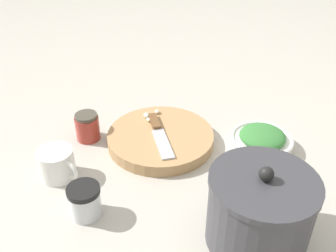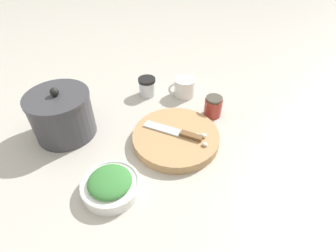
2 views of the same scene
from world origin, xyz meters
name	(u,v)px [view 2 (image 2 of 2)]	position (x,y,z in m)	size (l,w,h in m)	color
ground_plane	(158,149)	(0.00, 0.00, 0.00)	(5.00, 5.00, 0.00)	#B2ADA3
cutting_board	(176,138)	(0.04, -0.06, 0.02)	(0.29, 0.29, 0.03)	tan
chef_knife	(176,132)	(0.05, -0.06, 0.04)	(0.09, 0.21, 0.01)	brown
garlic_cloves	(203,138)	(0.03, -0.14, 0.04)	(0.06, 0.05, 0.02)	#E8E5C5
herb_bowl	(110,185)	(-0.18, 0.10, 0.03)	(0.17, 0.17, 0.06)	silver
spice_jar	(147,87)	(0.31, 0.09, 0.04)	(0.07, 0.07, 0.08)	silver
coffee_mug	(184,87)	(0.33, -0.06, 0.04)	(0.09, 0.11, 0.08)	silver
honey_jar	(213,106)	(0.21, -0.18, 0.04)	(0.07, 0.07, 0.08)	#9E3328
stock_pot	(62,115)	(0.04, 0.33, 0.08)	(0.21, 0.21, 0.19)	#38383D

